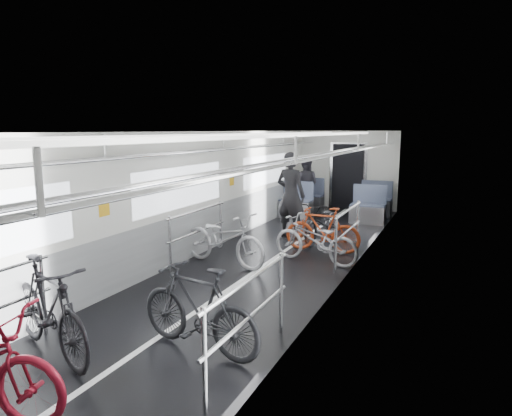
{
  "coord_description": "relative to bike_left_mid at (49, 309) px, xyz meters",
  "views": [
    {
      "loc": [
        3.13,
        -6.97,
        2.43
      ],
      "look_at": [
        0.0,
        0.03,
        1.11
      ],
      "focal_mm": 32.0,
      "sensor_mm": 36.0,
      "label": 1
    }
  ],
  "objects": [
    {
      "name": "bike_left_far",
      "position": [
        0.11,
        3.79,
        -0.05
      ],
      "size": [
        1.94,
        1.03,
        0.97
      ],
      "primitive_type": "imported",
      "rotation": [
        0.0,
        0.0,
        1.35
      ],
      "color": "#AFAFB4",
      "rests_on": "floor"
    },
    {
      "name": "bike_right_far",
      "position": [
        1.5,
        5.37,
        -0.08
      ],
      "size": [
        1.54,
        0.48,
        0.92
      ],
      "primitive_type": "imported",
      "rotation": [
        0.0,
        0.0,
        -1.54
      ],
      "color": "#9F3313",
      "rests_on": "floor"
    },
    {
      "name": "person_standing",
      "position": [
        0.48,
        6.28,
        0.43
      ],
      "size": [
        0.79,
        0.6,
        1.95
      ],
      "primitive_type": "imported",
      "rotation": [
        0.0,
        0.0,
        2.94
      ],
      "color": "black",
      "rests_on": "floor"
    },
    {
      "name": "car_shell",
      "position": [
        0.79,
        5.42,
        0.59
      ],
      "size": [
        3.02,
        14.01,
        2.41
      ],
      "color": "black",
      "rests_on": "ground"
    },
    {
      "name": "bike_aisle",
      "position": [
        1.26,
        6.18,
        -0.09
      ],
      "size": [
        0.8,
        1.76,
        0.89
      ],
      "primitive_type": "imported",
      "rotation": [
        0.0,
        0.0,
        -0.13
      ],
      "color": "black",
      "rests_on": "floor"
    },
    {
      "name": "person_seated",
      "position": [
        -0.27,
        9.69,
        0.28
      ],
      "size": [
        0.83,
        0.67,
        1.63
      ],
      "primitive_type": "imported",
      "rotation": [
        0.0,
        0.0,
        3.2
      ],
      "color": "#323039",
      "rests_on": "floor"
    },
    {
      "name": "bike_left_mid",
      "position": [
        0.0,
        0.0,
        0.0
      ],
      "size": [
        1.86,
        1.08,
        1.08
      ],
      "primitive_type": "imported",
      "rotation": [
        0.0,
        0.0,
        1.23
      ],
      "color": "black",
      "rests_on": "floor"
    },
    {
      "name": "bike_right_mid",
      "position": [
        1.59,
        4.55,
        -0.1
      ],
      "size": [
        1.74,
        0.86,
        0.88
      ],
      "primitive_type": "imported",
      "rotation": [
        0.0,
        0.0,
        -1.74
      ],
      "color": "#A5A4A9",
      "rests_on": "floor"
    },
    {
      "name": "bike_right_near",
      "position": [
        1.4,
        0.76,
        -0.04
      ],
      "size": [
        1.71,
        0.74,
        0.99
      ],
      "primitive_type": "imported",
      "rotation": [
        0.0,
        0.0,
        -1.74
      ],
      "color": "black",
      "rests_on": "floor"
    }
  ]
}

